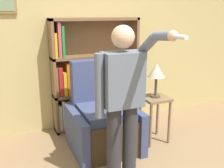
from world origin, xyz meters
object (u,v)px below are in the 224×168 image
(bookcase, at_px, (87,76))
(table_lamp, at_px, (156,72))
(person_standing, at_px, (123,97))
(side_table, at_px, (155,108))
(armchair, at_px, (102,121))

(bookcase, xyz_separation_m, table_lamp, (0.70, -0.84, 0.18))
(person_standing, height_order, side_table, person_standing)
(armchair, relative_size, person_standing, 0.70)
(bookcase, bearing_deg, person_standing, -93.79)
(side_table, bearing_deg, armchair, 171.28)
(person_standing, distance_m, table_lamp, 1.03)
(person_standing, relative_size, side_table, 2.54)
(bookcase, height_order, armchair, bookcase)
(bookcase, relative_size, armchair, 1.47)
(person_standing, height_order, table_lamp, person_standing)
(bookcase, distance_m, person_standing, 1.49)
(table_lamp, bearing_deg, bookcase, 129.86)
(side_table, bearing_deg, bookcase, 129.86)
(bookcase, distance_m, table_lamp, 1.11)
(person_standing, xyz_separation_m, table_lamp, (0.80, 0.65, 0.05))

